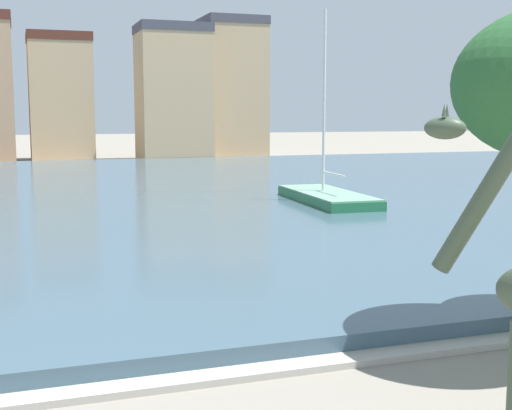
% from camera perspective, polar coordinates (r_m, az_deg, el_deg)
% --- Properties ---
extents(harbor_water, '(84.22, 49.32, 0.41)m').
position_cam_1_polar(harbor_water, '(35.59, -11.71, 0.88)').
color(harbor_water, '#3D5666').
rests_on(harbor_water, ground).
extents(quay_edge_coping, '(84.22, 0.50, 0.12)m').
position_cam_1_polar(quay_edge_coping, '(11.86, 4.46, -13.00)').
color(quay_edge_coping, '#ADA89E').
rests_on(quay_edge_coping, ground).
extents(sailboat_green, '(2.71, 7.91, 8.66)m').
position_cam_1_polar(sailboat_green, '(30.87, 5.40, 0.47)').
color(sailboat_green, '#236B42').
rests_on(sailboat_green, ground).
extents(townhouse_corner_house, '(5.58, 5.12, 11.39)m').
position_cam_1_polar(townhouse_corner_house, '(65.84, -15.77, 8.52)').
color(townhouse_corner_house, tan).
rests_on(townhouse_corner_house, ground).
extents(townhouse_end_terrace, '(6.40, 5.33, 12.17)m').
position_cam_1_polar(townhouse_end_terrace, '(63.90, -6.81, 9.13)').
color(townhouse_end_terrace, tan).
rests_on(townhouse_end_terrace, ground).
extents(townhouse_narrow_midrow, '(5.78, 6.30, 13.30)m').
position_cam_1_polar(townhouse_narrow_midrow, '(67.91, -2.03, 9.55)').
color(townhouse_narrow_midrow, tan).
rests_on(townhouse_narrow_midrow, ground).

